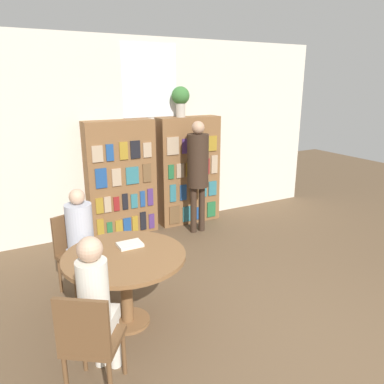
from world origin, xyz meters
The scene contains 12 objects.
ground_plane centered at (0.00, 0.00, 0.00)m, with size 16.00×16.00×0.00m, color brown.
wall_back centered at (0.00, 3.98, 1.51)m, with size 6.40×0.07×3.00m.
bookshelf_left centered at (-0.59, 3.78, 0.89)m, with size 1.06×0.34×1.79m.
bookshelf_right centered at (0.59, 3.78, 0.89)m, with size 1.06×0.34×1.79m.
flower_vase centered at (0.45, 3.79, 2.09)m, with size 0.28×0.28×0.48m.
reading_table centered at (-1.31, 1.51, 0.62)m, with size 1.18×1.18×0.75m.
chair_near_camera centered at (-1.84, 0.76, 0.51)m, with size 0.56×0.56×0.91m.
chair_left_side centered at (-1.60, 2.39, 0.51)m, with size 0.51×0.51×0.91m.
seated_reader_left centered at (-1.55, 2.22, 0.72)m, with size 0.38×0.42×1.25m.
seated_reader_right centered at (-1.73, 0.91, 0.72)m, with size 0.38×0.40×1.27m.
librarian_standing centered at (0.49, 3.28, 1.10)m, with size 0.33×0.60×1.77m.
open_book_on_table centered at (-1.19, 1.67, 0.77)m, with size 0.24×0.18×0.03m.
Camera 1 is at (-2.29, -1.66, 2.34)m, focal length 35.00 mm.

